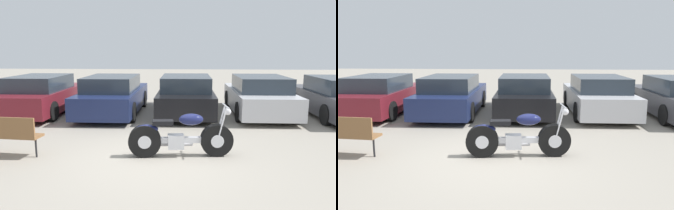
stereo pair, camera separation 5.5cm
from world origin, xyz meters
TOP-DOWN VIEW (x-y plane):
  - ground_plane at (0.00, 0.00)m, footprint 60.00×60.00m
  - motorcycle at (0.49, 0.16)m, footprint 2.24×0.62m
  - parked_car_maroon at (-4.49, 4.71)m, footprint 1.94×4.50m
  - parked_car_navy at (-1.94, 4.70)m, footprint 1.94×4.50m
  - parked_car_black at (0.61, 4.91)m, footprint 1.94×4.50m
  - parked_car_silver at (3.16, 4.91)m, footprint 1.94×4.50m
  - park_bench at (-3.31, -0.08)m, footprint 1.73×0.55m

SIDE VIEW (x-z plane):
  - ground_plane at x=0.00m, z-range 0.00..0.00m
  - motorcycle at x=0.49m, z-range -0.12..0.98m
  - park_bench at x=-3.31m, z-range 0.10..0.99m
  - parked_car_maroon at x=-4.49m, z-range -0.03..1.32m
  - parked_car_navy at x=-1.94m, z-range -0.03..1.32m
  - parked_car_black at x=0.61m, z-range -0.03..1.32m
  - parked_car_silver at x=3.16m, z-range -0.03..1.32m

